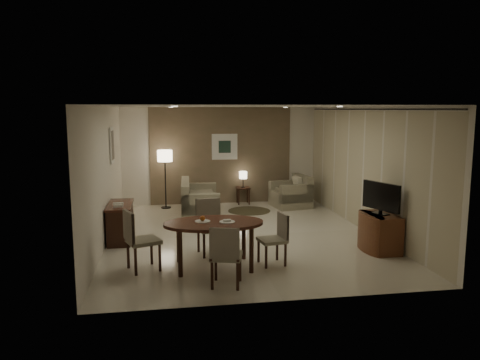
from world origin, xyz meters
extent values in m
cube|color=beige|center=(0.00, 0.00, 0.00)|extent=(5.50, 7.00, 0.00)
cube|color=white|center=(0.00, 0.00, 2.70)|extent=(5.50, 7.00, 0.00)
cube|color=#775E4A|center=(0.00, 3.50, 1.35)|extent=(5.50, 0.00, 2.70)
cube|color=silver|center=(-2.75, 0.00, 1.35)|extent=(0.00, 7.00, 2.70)
cube|color=silver|center=(2.75, 0.00, 1.35)|extent=(0.00, 7.00, 2.70)
cube|color=#775E4A|center=(0.00, 3.48, 1.35)|extent=(3.96, 0.03, 2.70)
cylinder|color=black|center=(2.68, 0.00, 2.64)|extent=(0.03, 6.80, 0.03)
cube|color=silver|center=(0.10, 3.46, 1.60)|extent=(0.72, 0.03, 0.72)
cube|color=#1D3427|center=(0.10, 3.44, 1.60)|extent=(0.34, 0.01, 0.34)
cube|color=silver|center=(-2.72, 1.20, 1.85)|extent=(0.03, 0.60, 0.80)
cube|color=gray|center=(-2.71, 1.20, 1.85)|extent=(0.01, 0.46, 0.64)
cylinder|color=white|center=(-1.40, -1.80, 2.69)|extent=(0.10, 0.10, 0.01)
cylinder|color=white|center=(1.40, -1.80, 2.69)|extent=(0.10, 0.10, 0.01)
cylinder|color=white|center=(-1.40, 1.80, 2.69)|extent=(0.10, 0.10, 0.01)
cylinder|color=white|center=(1.40, 1.80, 2.69)|extent=(0.10, 0.10, 0.01)
cylinder|color=white|center=(-0.98, -1.89, 0.79)|extent=(0.26, 0.26, 0.02)
cylinder|color=white|center=(-0.58, -1.99, 0.79)|extent=(0.26, 0.26, 0.02)
sphere|color=#B34F14|center=(-0.98, -1.89, 0.84)|extent=(0.09, 0.09, 0.09)
cube|color=white|center=(-0.58, -1.99, 0.81)|extent=(0.12, 0.08, 0.03)
cylinder|color=#473B27|center=(0.59, 2.30, 0.01)|extent=(1.10, 1.10, 0.01)
camera|label=1|loc=(-1.59, -9.50, 2.64)|focal=35.00mm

